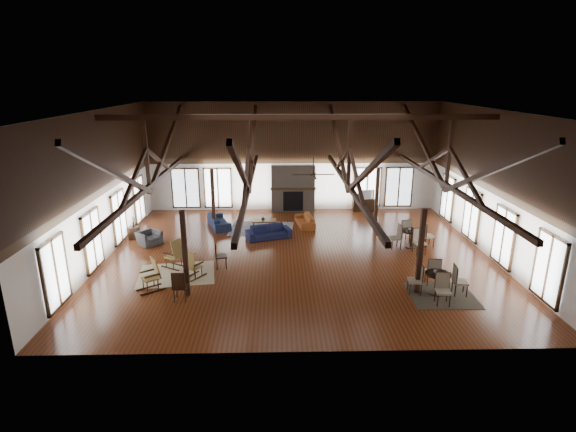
{
  "coord_description": "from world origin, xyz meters",
  "views": [
    {
      "loc": [
        -0.86,
        -17.66,
        7.2
      ],
      "look_at": [
        -0.41,
        1.0,
        1.44
      ],
      "focal_mm": 28.0,
      "sensor_mm": 36.0,
      "label": 1
    }
  ],
  "objects_px": {
    "armchair": "(149,238)",
    "cafe_table_far": "(412,236)",
    "sofa_orange": "(305,220)",
    "sofa_navy_left": "(219,221)",
    "tv_console": "(364,204)",
    "sofa_navy_front": "(269,232)",
    "cafe_table_near": "(438,280)",
    "coffee_table": "(264,221)"
  },
  "relations": [
    {
      "from": "cafe_table_far",
      "to": "tv_console",
      "type": "xyz_separation_m",
      "value": [
        -0.98,
        5.89,
        -0.21
      ]
    },
    {
      "from": "armchair",
      "to": "cafe_table_far",
      "type": "height_order",
      "value": "cafe_table_far"
    },
    {
      "from": "coffee_table",
      "to": "cafe_table_far",
      "type": "xyz_separation_m",
      "value": [
        6.59,
        -2.69,
        0.13
      ]
    },
    {
      "from": "cafe_table_far",
      "to": "tv_console",
      "type": "height_order",
      "value": "cafe_table_far"
    },
    {
      "from": "sofa_navy_front",
      "to": "sofa_orange",
      "type": "relative_size",
      "value": 1.11
    },
    {
      "from": "coffee_table",
      "to": "cafe_table_far",
      "type": "relative_size",
      "value": 0.58
    },
    {
      "from": "coffee_table",
      "to": "sofa_orange",
      "type": "bearing_deg",
      "value": 11.83
    },
    {
      "from": "cafe_table_far",
      "to": "sofa_navy_front",
      "type": "bearing_deg",
      "value": 168.15
    },
    {
      "from": "sofa_navy_left",
      "to": "tv_console",
      "type": "bearing_deg",
      "value": -90.22
    },
    {
      "from": "cafe_table_far",
      "to": "tv_console",
      "type": "relative_size",
      "value": 1.6
    },
    {
      "from": "sofa_orange",
      "to": "cafe_table_far",
      "type": "relative_size",
      "value": 0.88
    },
    {
      "from": "sofa_navy_front",
      "to": "armchair",
      "type": "xyz_separation_m",
      "value": [
        -5.37,
        -0.71,
        0.01
      ]
    },
    {
      "from": "sofa_orange",
      "to": "coffee_table",
      "type": "relative_size",
      "value": 1.51
    },
    {
      "from": "sofa_navy_left",
      "to": "cafe_table_near",
      "type": "relative_size",
      "value": 1.0
    },
    {
      "from": "cafe_table_far",
      "to": "coffee_table",
      "type": "bearing_deg",
      "value": 157.79
    },
    {
      "from": "sofa_navy_left",
      "to": "coffee_table",
      "type": "relative_size",
      "value": 1.68
    },
    {
      "from": "cafe_table_near",
      "to": "cafe_table_far",
      "type": "height_order",
      "value": "cafe_table_far"
    },
    {
      "from": "armchair",
      "to": "sofa_navy_front",
      "type": "bearing_deg",
      "value": -41.22
    },
    {
      "from": "coffee_table",
      "to": "cafe_table_far",
      "type": "distance_m",
      "value": 7.12
    },
    {
      "from": "cafe_table_near",
      "to": "sofa_navy_front",
      "type": "bearing_deg",
      "value": 135.56
    },
    {
      "from": "armchair",
      "to": "cafe_table_near",
      "type": "xyz_separation_m",
      "value": [
        11.31,
        -5.11,
        0.22
      ]
    },
    {
      "from": "sofa_orange",
      "to": "sofa_navy_left",
      "type": "bearing_deg",
      "value": -97.38
    },
    {
      "from": "sofa_orange",
      "to": "coffee_table",
      "type": "bearing_deg",
      "value": -85.27
    },
    {
      "from": "sofa_navy_front",
      "to": "cafe_table_near",
      "type": "xyz_separation_m",
      "value": [
        5.94,
        -5.83,
        0.23
      ]
    },
    {
      "from": "coffee_table",
      "to": "sofa_navy_front",
      "type": "bearing_deg",
      "value": -80.56
    },
    {
      "from": "coffee_table",
      "to": "tv_console",
      "type": "xyz_separation_m",
      "value": [
        5.61,
        3.2,
        -0.08
      ]
    },
    {
      "from": "coffee_table",
      "to": "cafe_table_near",
      "type": "xyz_separation_m",
      "value": [
        6.19,
        -7.19,
        0.12
      ]
    },
    {
      "from": "armchair",
      "to": "tv_console",
      "type": "height_order",
      "value": "tv_console"
    },
    {
      "from": "sofa_navy_front",
      "to": "sofa_orange",
      "type": "bearing_deg",
      "value": 26.42
    },
    {
      "from": "cafe_table_near",
      "to": "sofa_orange",
      "type": "bearing_deg",
      "value": 118.39
    },
    {
      "from": "sofa_navy_front",
      "to": "cafe_table_far",
      "type": "height_order",
      "value": "cafe_table_far"
    },
    {
      "from": "sofa_navy_left",
      "to": "coffee_table",
      "type": "xyz_separation_m",
      "value": [
        2.29,
        -0.41,
        0.11
      ]
    },
    {
      "from": "sofa_navy_front",
      "to": "cafe_table_near",
      "type": "bearing_deg",
      "value": -63.39
    },
    {
      "from": "sofa_navy_left",
      "to": "armchair",
      "type": "distance_m",
      "value": 3.76
    },
    {
      "from": "sofa_navy_front",
      "to": "coffee_table",
      "type": "height_order",
      "value": "sofa_navy_front"
    },
    {
      "from": "armchair",
      "to": "cafe_table_far",
      "type": "distance_m",
      "value": 11.73
    },
    {
      "from": "armchair",
      "to": "cafe_table_far",
      "type": "xyz_separation_m",
      "value": [
        11.71,
        -0.62,
        0.23
      ]
    },
    {
      "from": "cafe_table_far",
      "to": "tv_console",
      "type": "bearing_deg",
      "value": 99.47
    },
    {
      "from": "sofa_navy_left",
      "to": "sofa_navy_front",
      "type": "bearing_deg",
      "value": -144.54
    },
    {
      "from": "sofa_orange",
      "to": "armchair",
      "type": "relative_size",
      "value": 1.95
    },
    {
      "from": "cafe_table_near",
      "to": "sofa_navy_left",
      "type": "bearing_deg",
      "value": 138.16
    },
    {
      "from": "sofa_navy_front",
      "to": "sofa_orange",
      "type": "distance_m",
      "value": 2.57
    }
  ]
}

